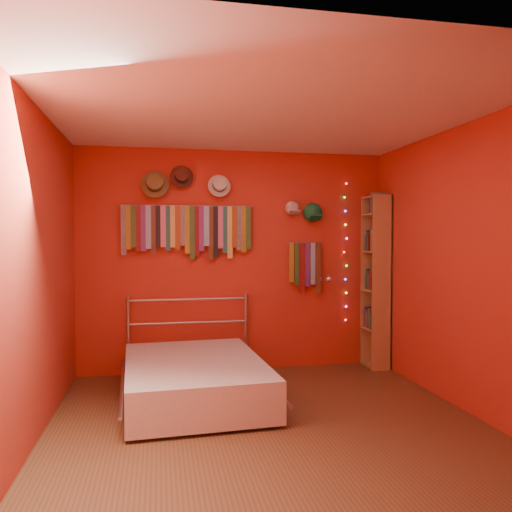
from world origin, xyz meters
TOP-DOWN VIEW (x-y plane):
  - ground at (0.00, 0.00)m, footprint 3.50×3.50m
  - back_wall at (0.00, 1.75)m, footprint 3.50×0.02m
  - right_wall at (1.75, 0.00)m, footprint 0.02×3.50m
  - left_wall at (-1.75, 0.00)m, footprint 0.02×3.50m
  - ceiling at (0.00, 0.00)m, footprint 3.50×3.50m
  - tie_rack at (-0.54, 1.68)m, footprint 1.45×0.03m
  - small_tie_rack at (0.81, 1.68)m, footprint 0.40×0.03m
  - fedora_olive at (-0.89, 1.65)m, footprint 0.30×0.16m
  - fedora_brown at (-0.61, 1.66)m, footprint 0.26×0.14m
  - fedora_white at (-0.19, 1.66)m, footprint 0.25×0.14m
  - cap_white at (0.66, 1.70)m, footprint 0.17×0.21m
  - cap_green at (0.90, 1.70)m, footprint 0.20×0.25m
  - fairy_lights at (1.31, 1.71)m, footprint 0.06×0.02m
  - reading_lamp at (1.02, 1.51)m, footprint 0.07×0.31m
  - bookshelf at (1.66, 1.53)m, footprint 0.25×0.34m
  - bed at (-0.54, 0.73)m, footprint 1.41×1.85m

SIDE VIEW (x-z plane):
  - ground at x=0.00m, z-range 0.00..0.00m
  - bed at x=-0.54m, z-range -0.23..0.65m
  - bookshelf at x=1.66m, z-range 0.02..2.02m
  - reading_lamp at x=1.02m, z-range 1.00..1.09m
  - small_tie_rack at x=0.81m, z-range 0.91..1.50m
  - back_wall at x=0.00m, z-range 0.00..2.50m
  - right_wall at x=1.75m, z-range 0.00..2.50m
  - left_wall at x=-1.75m, z-range 0.00..2.50m
  - fairy_lights at x=1.31m, z-range 0.52..2.16m
  - tie_rack at x=-0.54m, z-range 1.32..1.92m
  - cap_green at x=0.90m, z-range 1.70..1.90m
  - cap_white at x=0.66m, z-range 1.77..1.94m
  - fedora_white at x=-0.19m, z-range 1.97..2.22m
  - fedora_olive at x=-0.89m, z-range 1.95..2.25m
  - fedora_brown at x=-0.61m, z-range 2.06..2.31m
  - ceiling at x=0.00m, z-range 2.49..2.51m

